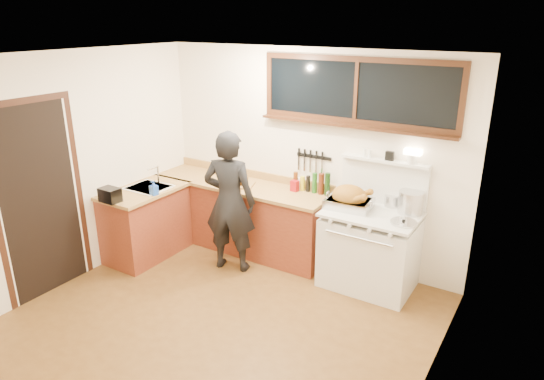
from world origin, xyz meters
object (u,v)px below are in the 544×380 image
Objects in this scene: cutting_board at (238,181)px; roast_turkey at (350,199)px; vintage_stove at (370,248)px; man at (230,202)px.

roast_turkey is (1.50, 0.04, 0.05)m from cutting_board.
vintage_stove reaches higher than roast_turkey.
cutting_board is at bearing -178.44° from roast_turkey.
man is 3.14× the size of roast_turkey.
man is (-1.58, -0.50, 0.39)m from vintage_stove.
cutting_board is 1.50m from roast_turkey.
man reaches higher than cutting_board.
cutting_board is (-1.77, -0.05, 0.49)m from vintage_stove.
vintage_stove is 2.91× the size of roast_turkey.
man is at bearing -66.55° from cutting_board.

